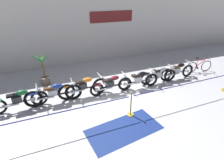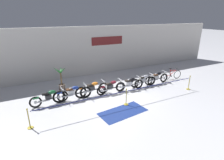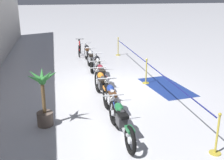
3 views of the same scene
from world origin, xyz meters
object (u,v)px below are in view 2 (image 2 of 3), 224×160
object	(u,v)px
motorcycle_blue_1	(73,93)
floor_banner	(123,112)
motorcycle_black_4	(130,84)
stanchion_far_left	(104,98)
motorcycle_green_0	(50,97)
motorcycle_orange_2	(93,89)
potted_palm_left_of_row	(61,79)
stanchion_mid_right	(189,85)
motorcycle_silver_5	(143,81)
motorcycle_maroon_3	(111,87)
bicycle	(172,75)
stanchion_mid_left	(126,99)
motorcycle_black_6	(157,78)

from	to	relation	value
motorcycle_blue_1	floor_banner	bearing A→B (deg)	-51.45
motorcycle_black_4	stanchion_far_left	bearing A→B (deg)	-147.46
motorcycle_green_0	stanchion_far_left	distance (m)	3.33
motorcycle_orange_2	potted_palm_left_of_row	bearing A→B (deg)	130.88
motorcycle_blue_1	stanchion_mid_right	world-z (taller)	stanchion_mid_right
stanchion_far_left	floor_banner	distance (m)	1.31
motorcycle_green_0	potted_palm_left_of_row	world-z (taller)	potted_palm_left_of_row
motorcycle_blue_1	floor_banner	world-z (taller)	motorcycle_blue_1
motorcycle_silver_5	stanchion_mid_right	size ratio (longest dim) A/B	1.99
motorcycle_blue_1	potted_palm_left_of_row	size ratio (longest dim) A/B	1.36
motorcycle_green_0	stanchion_far_left	size ratio (longest dim) A/B	0.22
motorcycle_silver_5	floor_banner	xyz separation A→B (m)	(-3.23, -2.59, -0.45)
motorcycle_maroon_3	motorcycle_black_4	bearing A→B (deg)	-2.83
bicycle	stanchion_mid_right	size ratio (longest dim) A/B	1.60
motorcycle_green_0	motorcycle_blue_1	xyz separation A→B (m)	(1.38, -0.03, 0.01)
motorcycle_blue_1	stanchion_far_left	bearing A→B (deg)	-57.79
motorcycle_orange_2	motorcycle_maroon_3	xyz separation A→B (m)	(1.27, -0.19, -0.02)
motorcycle_black_4	floor_banner	xyz separation A→B (m)	(-1.96, -2.46, -0.45)
motorcycle_maroon_3	bicycle	size ratio (longest dim) A/B	1.26
bicycle	potted_palm_left_of_row	distance (m)	8.94
motorcycle_maroon_3	floor_banner	size ratio (longest dim) A/B	0.80
motorcycle_maroon_3	motorcycle_silver_5	bearing A→B (deg)	1.14
stanchion_mid_left	floor_banner	xyz separation A→B (m)	(-0.59, -0.66, -0.35)
motorcycle_silver_5	potted_palm_left_of_row	world-z (taller)	potted_palm_left_of_row
stanchion_far_left	motorcycle_green_0	bearing A→B (deg)	142.51
motorcycle_green_0	motorcycle_maroon_3	world-z (taller)	motorcycle_green_0
motorcycle_orange_2	potted_palm_left_of_row	distance (m)	2.54
motorcycle_orange_2	stanchion_far_left	xyz separation A→B (m)	(-0.09, -2.06, 0.25)
motorcycle_maroon_3	stanchion_mid_left	size ratio (longest dim) A/B	2.02
motorcycle_black_4	motorcycle_maroon_3	bearing A→B (deg)	177.17
motorcycle_black_4	motorcycle_black_6	bearing A→B (deg)	3.53
motorcycle_blue_1	motorcycle_maroon_3	world-z (taller)	motorcycle_blue_1
motorcycle_orange_2	motorcycle_black_4	world-z (taller)	motorcycle_orange_2
motorcycle_blue_1	motorcycle_black_6	world-z (taller)	motorcycle_blue_1
motorcycle_blue_1	bicycle	world-z (taller)	motorcycle_blue_1
motorcycle_silver_5	floor_banner	size ratio (longest dim) A/B	0.79
floor_banner	motorcycle_silver_5	bearing A→B (deg)	31.21
motorcycle_silver_5	motorcycle_black_6	world-z (taller)	motorcycle_black_6
stanchion_far_left	potted_palm_left_of_row	bearing A→B (deg)	111.43
motorcycle_black_6	stanchion_mid_right	bearing A→B (deg)	-56.33
motorcycle_green_0	motorcycle_silver_5	distance (m)	6.72
motorcycle_orange_2	stanchion_mid_right	distance (m)	6.89
motorcycle_orange_2	motorcycle_blue_1	bearing A→B (deg)	-176.74
stanchion_mid_left	motorcycle_black_4	bearing A→B (deg)	52.68
motorcycle_maroon_3	motorcycle_black_6	size ratio (longest dim) A/B	0.97
motorcycle_black_6	potted_palm_left_of_row	distance (m)	7.22
motorcycle_orange_2	stanchion_far_left	size ratio (longest dim) A/B	0.23
stanchion_mid_left	floor_banner	bearing A→B (deg)	-131.71
motorcycle_orange_2	motorcycle_green_0	bearing A→B (deg)	-179.06
motorcycle_black_6	stanchion_mid_right	world-z (taller)	stanchion_mid_right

